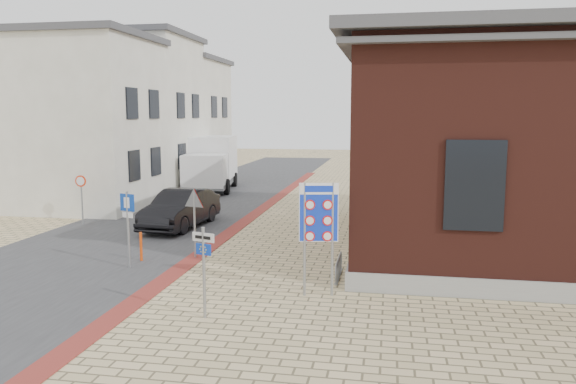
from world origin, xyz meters
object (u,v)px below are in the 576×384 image
Objects in this scene: box_truck at (211,163)px; parking_sign at (128,217)px; border_sign at (319,215)px; sedan at (181,209)px; essen_sign at (204,260)px; bollard at (141,247)px.

box_truck is 17.36m from parking_sign.
border_sign is at bearing -73.38° from box_truck.
sedan is 6.12m from parking_sign.
border_sign is at bearing 2.23° from parking_sign.
sedan is at bearing 130.65° from essen_sign.
parking_sign is 1.34m from bollard.
border_sign is (6.51, -7.52, 1.29)m from sedan.
essen_sign reaches higher than sedan.
border_sign is 3.11× the size of bollard.
border_sign reaches higher than bollard.
sedan is at bearing 97.83° from bollard.
bollard is (-5.79, 2.30, -1.59)m from border_sign.
parking_sign is at bearing -78.84° from sedan.
parking_sign is (-5.79, 1.50, -0.51)m from border_sign.
parking_sign is (-3.50, 3.50, 0.21)m from essen_sign.
bollard is at bearing -88.23° from box_truck.
border_sign reaches higher than sedan.
border_sign is 6.43m from bollard.
box_truck reaches higher than sedan.
box_truck is at bearing 104.98° from border_sign.
border_sign is at bearing 57.90° from essen_sign.
sedan is 5.02× the size of bollard.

